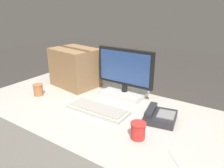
{
  "coord_description": "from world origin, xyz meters",
  "views": [
    {
      "loc": [
        0.89,
        -1.09,
        1.45
      ],
      "look_at": [
        0.07,
        0.14,
        0.9
      ],
      "focal_mm": 35.0,
      "sensor_mm": 36.0,
      "label": 1
    }
  ],
  "objects_px": {
    "paper_cup_right": "(138,131)",
    "paper_cup_left": "(38,90)",
    "sticky_note_pad": "(34,82)",
    "monitor": "(125,78)",
    "cardboard_box": "(75,67)",
    "spoon": "(179,167)",
    "desk_phone": "(160,116)",
    "keyboard": "(98,109)"
  },
  "relations": [
    {
      "from": "paper_cup_right",
      "to": "paper_cup_left",
      "type": "bearing_deg",
      "value": 174.73
    },
    {
      "from": "sticky_note_pad",
      "to": "monitor",
      "type": "bearing_deg",
      "value": 13.23
    },
    {
      "from": "cardboard_box",
      "to": "sticky_note_pad",
      "type": "height_order",
      "value": "cardboard_box"
    },
    {
      "from": "monitor",
      "to": "spoon",
      "type": "bearing_deg",
      "value": -41.99
    },
    {
      "from": "monitor",
      "to": "paper_cup_left",
      "type": "bearing_deg",
      "value": -147.31
    },
    {
      "from": "desk_phone",
      "to": "cardboard_box",
      "type": "xyz_separation_m",
      "value": [
        -0.87,
        0.18,
        0.14
      ]
    },
    {
      "from": "cardboard_box",
      "to": "spoon",
      "type": "bearing_deg",
      "value": -25.42
    },
    {
      "from": "keyboard",
      "to": "spoon",
      "type": "bearing_deg",
      "value": -20.47
    },
    {
      "from": "monitor",
      "to": "spoon",
      "type": "xyz_separation_m",
      "value": [
        0.62,
        -0.56,
        -0.15
      ]
    },
    {
      "from": "desk_phone",
      "to": "paper_cup_left",
      "type": "height_order",
      "value": "paper_cup_left"
    },
    {
      "from": "monitor",
      "to": "desk_phone",
      "type": "relative_size",
      "value": 2.08
    },
    {
      "from": "paper_cup_left",
      "to": "paper_cup_right",
      "type": "xyz_separation_m",
      "value": [
        0.94,
        -0.09,
        0.0
      ]
    },
    {
      "from": "keyboard",
      "to": "paper_cup_right",
      "type": "distance_m",
      "value": 0.4
    },
    {
      "from": "desk_phone",
      "to": "paper_cup_left",
      "type": "relative_size",
      "value": 2.44
    },
    {
      "from": "keyboard",
      "to": "sticky_note_pad",
      "type": "height_order",
      "value": "keyboard"
    },
    {
      "from": "keyboard",
      "to": "paper_cup_left",
      "type": "xyz_separation_m",
      "value": [
        -0.56,
        -0.04,
        0.03
      ]
    },
    {
      "from": "desk_phone",
      "to": "sticky_note_pad",
      "type": "distance_m",
      "value": 1.25
    },
    {
      "from": "paper_cup_left",
      "to": "sticky_note_pad",
      "type": "xyz_separation_m",
      "value": [
        -0.29,
        0.17,
        -0.04
      ]
    },
    {
      "from": "monitor",
      "to": "desk_phone",
      "type": "height_order",
      "value": "monitor"
    },
    {
      "from": "paper_cup_left",
      "to": "desk_phone",
      "type": "bearing_deg",
      "value": 9.53
    },
    {
      "from": "paper_cup_right",
      "to": "spoon",
      "type": "distance_m",
      "value": 0.28
    },
    {
      "from": "paper_cup_left",
      "to": "sticky_note_pad",
      "type": "relative_size",
      "value": 1.31
    },
    {
      "from": "desk_phone",
      "to": "paper_cup_left",
      "type": "distance_m",
      "value": 0.98
    },
    {
      "from": "cardboard_box",
      "to": "keyboard",
      "type": "bearing_deg",
      "value": -32.29
    },
    {
      "from": "sticky_note_pad",
      "to": "cardboard_box",
      "type": "bearing_deg",
      "value": 24.35
    },
    {
      "from": "paper_cup_right",
      "to": "sticky_note_pad",
      "type": "height_order",
      "value": "paper_cup_right"
    },
    {
      "from": "keyboard",
      "to": "spoon",
      "type": "distance_m",
      "value": 0.68
    },
    {
      "from": "paper_cup_right",
      "to": "spoon",
      "type": "height_order",
      "value": "paper_cup_right"
    },
    {
      "from": "monitor",
      "to": "sticky_note_pad",
      "type": "xyz_separation_m",
      "value": [
        -0.87,
        -0.2,
        -0.15
      ]
    },
    {
      "from": "cardboard_box",
      "to": "sticky_note_pad",
      "type": "relative_size",
      "value": 6.05
    },
    {
      "from": "spoon",
      "to": "sticky_note_pad",
      "type": "relative_size",
      "value": 1.94
    },
    {
      "from": "keyboard",
      "to": "spoon",
      "type": "xyz_separation_m",
      "value": [
        0.64,
        -0.23,
        -0.01
      ]
    },
    {
      "from": "paper_cup_right",
      "to": "cardboard_box",
      "type": "distance_m",
      "value": 0.96
    },
    {
      "from": "keyboard",
      "to": "desk_phone",
      "type": "relative_size",
      "value": 1.95
    },
    {
      "from": "desk_phone",
      "to": "paper_cup_right",
      "type": "relative_size",
      "value": 2.38
    },
    {
      "from": "cardboard_box",
      "to": "sticky_note_pad",
      "type": "distance_m",
      "value": 0.45
    },
    {
      "from": "desk_phone",
      "to": "spoon",
      "type": "relative_size",
      "value": 1.65
    },
    {
      "from": "paper_cup_left",
      "to": "paper_cup_right",
      "type": "distance_m",
      "value": 0.94
    },
    {
      "from": "keyboard",
      "to": "cardboard_box",
      "type": "height_order",
      "value": "cardboard_box"
    },
    {
      "from": "desk_phone",
      "to": "sticky_note_pad",
      "type": "height_order",
      "value": "desk_phone"
    },
    {
      "from": "monitor",
      "to": "cardboard_box",
      "type": "relative_size",
      "value": 1.1
    },
    {
      "from": "keyboard",
      "to": "cardboard_box",
      "type": "bearing_deg",
      "value": 147.06
    }
  ]
}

